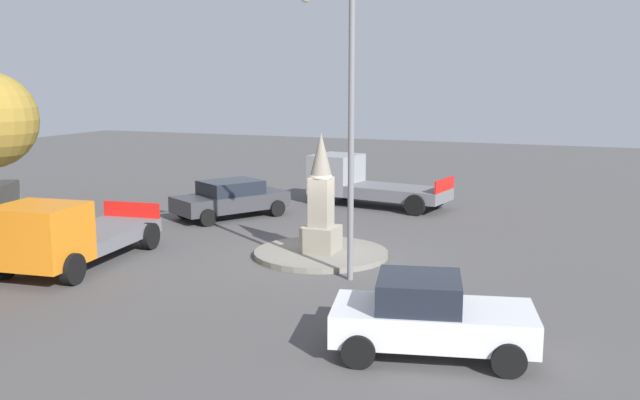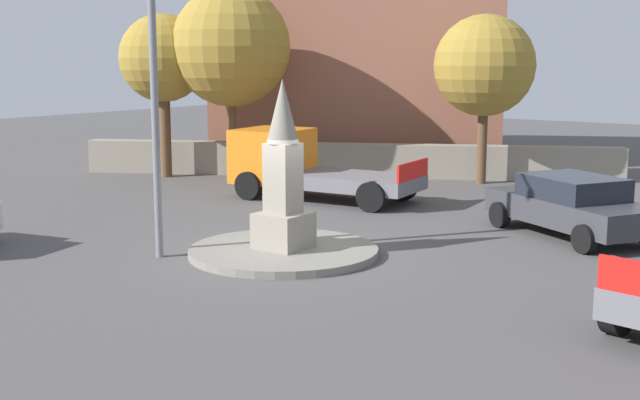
{
  "view_description": "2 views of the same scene",
  "coord_description": "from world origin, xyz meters",
  "px_view_note": "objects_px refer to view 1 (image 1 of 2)",
  "views": [
    {
      "loc": [
        7.8,
        -19.31,
        5.34
      ],
      "look_at": [
        -0.03,
        -0.01,
        1.73
      ],
      "focal_mm": 39.75,
      "sensor_mm": 36.0,
      "label": 1
    },
    {
      "loc": [
        13.62,
        10.84,
        4.21
      ],
      "look_at": [
        -0.05,
        0.93,
        1.29
      ],
      "focal_mm": 46.85,
      "sensor_mm": 36.0,
      "label": 2
    }
  ],
  "objects_px": {
    "streetlamp": "(351,100)",
    "car_white_approaching": "(429,316)",
    "car_dark_grey_waiting": "(231,198)",
    "truck_grey_far_side": "(362,182)",
    "truck_orange_parked_left": "(64,236)",
    "monument": "(321,202)"
  },
  "relations": [
    {
      "from": "streetlamp",
      "to": "car_dark_grey_waiting",
      "type": "bearing_deg",
      "value": 138.46
    },
    {
      "from": "car_dark_grey_waiting",
      "to": "truck_grey_far_side",
      "type": "xyz_separation_m",
      "value": [
        3.8,
        4.48,
        0.22
      ]
    },
    {
      "from": "streetlamp",
      "to": "car_white_approaching",
      "type": "distance_m",
      "value": 6.67
    },
    {
      "from": "monument",
      "to": "truck_grey_far_side",
      "type": "bearing_deg",
      "value": 100.9
    },
    {
      "from": "monument",
      "to": "streetlamp",
      "type": "height_order",
      "value": "streetlamp"
    },
    {
      "from": "car_dark_grey_waiting",
      "to": "monument",
      "type": "bearing_deg",
      "value": -38.07
    },
    {
      "from": "car_dark_grey_waiting",
      "to": "truck_orange_parked_left",
      "type": "height_order",
      "value": "truck_orange_parked_left"
    },
    {
      "from": "car_white_approaching",
      "to": "truck_grey_far_side",
      "type": "distance_m",
      "value": 16.47
    },
    {
      "from": "car_dark_grey_waiting",
      "to": "truck_grey_far_side",
      "type": "distance_m",
      "value": 5.88
    },
    {
      "from": "monument",
      "to": "car_dark_grey_waiting",
      "type": "distance_m",
      "value": 7.04
    },
    {
      "from": "streetlamp",
      "to": "car_white_approaching",
      "type": "height_order",
      "value": "streetlamp"
    },
    {
      "from": "car_dark_grey_waiting",
      "to": "truck_orange_parked_left",
      "type": "relative_size",
      "value": 0.81
    },
    {
      "from": "monument",
      "to": "streetlamp",
      "type": "bearing_deg",
      "value": -50.79
    },
    {
      "from": "truck_orange_parked_left",
      "to": "truck_grey_far_side",
      "type": "height_order",
      "value": "truck_grey_far_side"
    },
    {
      "from": "truck_orange_parked_left",
      "to": "car_white_approaching",
      "type": "bearing_deg",
      "value": -11.38
    },
    {
      "from": "monument",
      "to": "car_white_approaching",
      "type": "xyz_separation_m",
      "value": [
        4.83,
        -6.33,
        -0.9
      ]
    },
    {
      "from": "monument",
      "to": "car_white_approaching",
      "type": "distance_m",
      "value": 8.02
    },
    {
      "from": "monument",
      "to": "car_dark_grey_waiting",
      "type": "height_order",
      "value": "monument"
    },
    {
      "from": "streetlamp",
      "to": "monument",
      "type": "bearing_deg",
      "value": 129.21
    },
    {
      "from": "streetlamp",
      "to": "truck_orange_parked_left",
      "type": "xyz_separation_m",
      "value": [
        -7.74,
        -2.1,
        -3.78
      ]
    },
    {
      "from": "car_dark_grey_waiting",
      "to": "truck_grey_far_side",
      "type": "relative_size",
      "value": 0.77
    },
    {
      "from": "monument",
      "to": "truck_orange_parked_left",
      "type": "relative_size",
      "value": 0.62
    }
  ]
}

